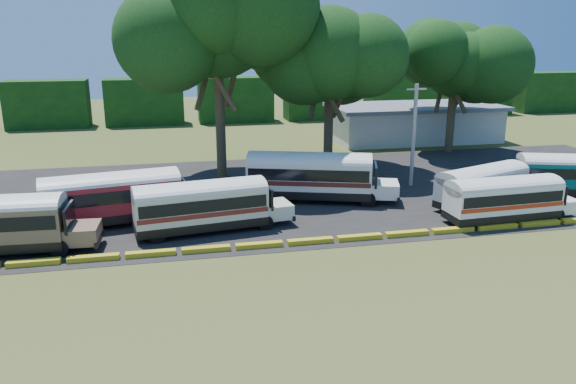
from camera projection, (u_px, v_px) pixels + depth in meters
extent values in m
plane|color=#384C19|center=(340.00, 248.00, 31.89)|extent=(160.00, 160.00, 0.00)
cube|color=black|center=(306.00, 191.00, 43.37)|extent=(64.00, 24.00, 0.02)
cube|color=gold|center=(34.00, 263.00, 29.45)|extent=(2.70, 0.45, 0.30)
cube|color=gold|center=(93.00, 258.00, 30.06)|extent=(2.70, 0.45, 0.30)
cube|color=gold|center=(151.00, 254.00, 30.66)|extent=(2.70, 0.45, 0.30)
cube|color=gold|center=(206.00, 249.00, 31.27)|extent=(2.70, 0.45, 0.30)
cube|color=gold|center=(259.00, 245.00, 31.88)|extent=(2.70, 0.45, 0.30)
cube|color=gold|center=(310.00, 241.00, 32.49)|extent=(2.70, 0.45, 0.30)
cube|color=gold|center=(359.00, 237.00, 33.09)|extent=(2.70, 0.45, 0.30)
cube|color=gold|center=(407.00, 234.00, 33.70)|extent=(2.70, 0.45, 0.30)
cube|color=gold|center=(453.00, 230.00, 34.31)|extent=(2.70, 0.45, 0.30)
cube|color=gold|center=(497.00, 227.00, 34.92)|extent=(2.70, 0.45, 0.30)
cube|color=gold|center=(539.00, 223.00, 35.53)|extent=(2.70, 0.45, 0.30)
cube|color=beige|center=(414.00, 124.00, 63.24)|extent=(18.00, 8.00, 3.60)
cube|color=#575A5F|center=(415.00, 107.00, 62.69)|extent=(19.00, 9.00, 0.40)
cube|color=black|center=(48.00, 104.00, 71.33)|extent=(10.00, 4.00, 6.00)
cube|color=black|center=(145.00, 102.00, 73.76)|extent=(10.00, 4.00, 6.00)
cube|color=black|center=(235.00, 100.00, 76.19)|extent=(10.00, 4.00, 6.00)
cube|color=black|center=(321.00, 97.00, 78.62)|extent=(10.00, 4.00, 6.00)
cube|color=black|center=(401.00, 95.00, 81.05)|extent=(10.00, 4.00, 6.00)
cube|color=black|center=(476.00, 94.00, 83.48)|extent=(10.00, 4.00, 6.00)
cube|color=black|center=(547.00, 92.00, 85.91)|extent=(10.00, 4.00, 6.00)
cylinder|color=black|center=(59.00, 249.00, 30.44)|extent=(1.01, 0.33, 1.00)
cylinder|color=black|center=(67.00, 235.00, 32.47)|extent=(1.01, 0.33, 1.00)
cube|color=brown|center=(83.00, 233.00, 31.50)|extent=(1.91, 2.29, 0.95)
cube|color=black|center=(69.00, 217.00, 31.14)|extent=(0.27, 2.31, 1.37)
cube|color=black|center=(99.00, 239.00, 31.75)|extent=(0.30, 2.46, 0.30)
cylinder|color=black|center=(179.00, 214.00, 36.15)|extent=(1.06, 0.46, 1.02)
cylinder|color=black|center=(173.00, 205.00, 38.10)|extent=(1.06, 0.46, 1.02)
cylinder|color=black|center=(64.00, 228.00, 33.62)|extent=(1.06, 0.46, 1.02)
cylinder|color=black|center=(63.00, 217.00, 35.57)|extent=(1.06, 0.46, 1.02)
cube|color=black|center=(113.00, 214.00, 35.63)|extent=(8.70, 3.98, 0.56)
cube|color=maroon|center=(112.00, 196.00, 35.30)|extent=(8.70, 3.98, 1.87)
cube|color=black|center=(111.00, 193.00, 35.24)|extent=(8.39, 3.98, 0.79)
ellipsoid|color=silver|center=(110.00, 182.00, 35.04)|extent=(8.70, 3.98, 1.15)
cube|color=maroon|center=(193.00, 201.00, 37.40)|extent=(2.20, 2.54, 0.97)
cube|color=black|center=(182.00, 188.00, 36.90)|extent=(0.56, 2.34, 1.40)
cube|color=black|center=(206.00, 205.00, 37.83)|extent=(0.62, 2.50, 0.31)
cube|color=black|center=(43.00, 224.00, 34.16)|extent=(0.62, 2.50, 0.31)
cylinder|color=black|center=(265.00, 223.00, 34.65)|extent=(0.99, 0.40, 0.96)
cylinder|color=black|center=(255.00, 213.00, 36.52)|extent=(0.99, 0.40, 0.96)
cylinder|color=black|center=(158.00, 235.00, 32.47)|extent=(0.99, 0.40, 0.96)
cylinder|color=black|center=(153.00, 224.00, 34.34)|extent=(0.99, 0.40, 0.96)
cube|color=black|center=(202.00, 222.00, 34.29)|extent=(8.17, 3.50, 0.53)
cube|color=beige|center=(201.00, 204.00, 33.98)|extent=(8.17, 3.50, 1.77)
cube|color=black|center=(201.00, 201.00, 33.92)|extent=(7.87, 3.51, 0.74)
cube|color=maroon|center=(201.00, 210.00, 34.08)|extent=(8.10, 3.52, 0.29)
ellipsoid|color=silver|center=(200.00, 190.00, 33.74)|extent=(8.17, 3.50, 1.09)
cube|color=beige|center=(276.00, 209.00, 35.82)|extent=(2.02, 2.35, 0.92)
cube|color=black|center=(267.00, 196.00, 35.36)|extent=(0.45, 2.22, 1.32)
cube|color=black|center=(288.00, 214.00, 36.20)|extent=(0.50, 2.37, 0.29)
cube|color=black|center=(136.00, 231.00, 33.02)|extent=(0.50, 2.37, 0.29)
cylinder|color=black|center=(368.00, 200.00, 39.22)|extent=(1.12, 0.62, 1.08)
cylinder|color=black|center=(367.00, 191.00, 41.42)|extent=(1.12, 0.62, 1.08)
cylinder|color=black|center=(264.00, 196.00, 39.97)|extent=(1.12, 0.62, 1.08)
cylinder|color=black|center=(269.00, 188.00, 42.17)|extent=(1.12, 0.62, 1.08)
cube|color=black|center=(309.00, 191.00, 40.71)|extent=(9.23, 5.32, 0.59)
cube|color=white|center=(309.00, 174.00, 40.36)|extent=(9.23, 5.32, 1.97)
cube|color=black|center=(309.00, 171.00, 40.29)|extent=(8.91, 5.27, 0.83)
cube|color=#501A14|center=(309.00, 179.00, 40.46)|extent=(9.15, 5.33, 0.32)
ellipsoid|color=silver|center=(310.00, 161.00, 40.08)|extent=(9.23, 5.32, 1.21)
cube|color=white|center=(384.00, 189.00, 40.07)|extent=(2.58, 2.86, 1.02)
cube|color=black|center=(375.00, 174.00, 39.85)|extent=(0.93, 2.40, 1.48)
cube|color=black|center=(397.00, 195.00, 40.09)|extent=(1.01, 2.57, 0.32)
cube|color=black|center=(250.00, 191.00, 41.18)|extent=(1.01, 2.57, 0.32)
cylinder|color=black|center=(557.00, 216.00, 36.09)|extent=(0.91, 0.29, 0.90)
cylinder|color=black|center=(538.00, 207.00, 37.87)|extent=(0.91, 0.29, 0.90)
cylinder|color=black|center=(474.00, 223.00, 34.60)|extent=(0.91, 0.29, 0.90)
cylinder|color=black|center=(457.00, 214.00, 36.38)|extent=(0.91, 0.29, 0.90)
cube|color=black|center=(501.00, 213.00, 36.09)|extent=(7.44, 2.57, 0.49)
cube|color=white|center=(503.00, 198.00, 35.80)|extent=(7.44, 2.57, 1.64)
cube|color=black|center=(503.00, 195.00, 35.74)|extent=(7.15, 2.61, 0.69)
cube|color=#B62C12|center=(502.00, 203.00, 35.89)|extent=(7.37, 2.60, 0.27)
ellipsoid|color=silver|center=(504.00, 185.00, 35.57)|extent=(7.44, 2.57, 1.01)
cube|color=white|center=(561.00, 204.00, 37.11)|extent=(1.70, 2.04, 0.85)
cube|color=black|center=(555.00, 192.00, 36.73)|extent=(0.23, 2.06, 1.23)
cube|color=black|center=(570.00, 208.00, 37.39)|extent=(0.26, 2.20, 0.27)
cube|color=black|center=(451.00, 219.00, 35.22)|extent=(0.26, 2.20, 0.27)
cylinder|color=black|center=(523.00, 196.00, 40.30)|extent=(0.92, 0.54, 0.89)
cylinder|color=black|center=(501.00, 190.00, 41.83)|extent=(0.92, 0.54, 0.89)
cylinder|color=black|center=(466.00, 210.00, 37.16)|extent=(0.92, 0.54, 0.89)
cylinder|color=black|center=(445.00, 203.00, 38.69)|extent=(0.92, 0.54, 0.89)
cube|color=black|center=(481.00, 199.00, 39.23)|extent=(7.57, 4.63, 0.49)
cube|color=beige|center=(482.00, 185.00, 38.94)|extent=(7.57, 4.63, 1.62)
cube|color=black|center=(482.00, 182.00, 38.89)|extent=(7.32, 4.58, 0.68)
cube|color=navy|center=(482.00, 189.00, 39.03)|extent=(7.52, 4.64, 0.27)
ellipsoid|color=silver|center=(483.00, 173.00, 38.72)|extent=(7.57, 4.63, 1.00)
cube|color=beige|center=(520.00, 186.00, 41.46)|extent=(2.18, 2.38, 0.84)
cube|color=black|center=(517.00, 176.00, 40.93)|extent=(0.84, 1.95, 1.21)
cube|color=black|center=(526.00, 189.00, 41.95)|extent=(0.91, 2.09, 0.27)
cube|color=black|center=(445.00, 209.00, 37.38)|extent=(0.91, 2.09, 0.27)
cylinder|color=black|center=(538.00, 193.00, 40.94)|extent=(1.01, 0.56, 0.97)
cylinder|color=black|center=(529.00, 186.00, 42.93)|extent=(1.01, 0.56, 0.97)
cube|color=black|center=(573.00, 189.00, 41.61)|extent=(8.35, 4.82, 0.54)
cube|color=#036960|center=(575.00, 174.00, 41.29)|extent=(8.35, 4.82, 1.78)
cube|color=black|center=(576.00, 171.00, 41.23)|extent=(8.07, 4.77, 0.75)
cube|color=black|center=(518.00, 188.00, 42.04)|extent=(0.92, 2.32, 0.29)
cylinder|color=#392E1C|center=(221.00, 126.00, 46.14)|extent=(0.80, 0.80, 8.82)
cylinder|color=#392E1C|center=(233.00, 78.00, 45.77)|extent=(1.49, 3.10, 4.99)
cylinder|color=#392E1C|center=(206.00, 78.00, 45.69)|extent=(2.35, 2.69, 4.99)
cylinder|color=#392E1C|center=(218.00, 80.00, 43.85)|extent=(3.16, 0.98, 4.99)
ellipsoid|color=black|center=(217.00, 19.00, 43.84)|extent=(12.51, 12.51, 9.17)
cylinder|color=#392E1C|center=(328.00, 132.00, 49.00)|extent=(0.80, 0.80, 6.88)
cylinder|color=#392E1C|center=(341.00, 97.00, 48.85)|extent=(1.28, 2.53, 3.94)
cylinder|color=#392E1C|center=(315.00, 97.00, 48.77)|extent=(1.96, 2.22, 3.94)
cylinder|color=#392E1C|center=(331.00, 99.00, 46.94)|extent=(2.57, 0.87, 3.94)
ellipsoid|color=black|center=(330.00, 54.00, 47.17)|extent=(10.72, 10.72, 7.86)
cylinder|color=#392E1C|center=(451.00, 121.00, 56.84)|extent=(0.80, 0.80, 6.27)
cylinder|color=#392E1C|center=(462.00, 94.00, 56.77)|extent=(1.21, 2.35, 3.61)
cylinder|color=#392E1C|center=(440.00, 94.00, 56.69)|extent=(1.84, 2.08, 3.61)
cylinder|color=#392E1C|center=(457.00, 96.00, 54.85)|extent=(2.38, 0.84, 3.61)
ellipsoid|color=black|center=(456.00, 59.00, 55.17)|extent=(9.97, 9.97, 7.31)
cylinder|color=gray|center=(414.00, 136.00, 43.79)|extent=(0.30, 0.30, 8.02)
cube|color=gray|center=(417.00, 89.00, 42.80)|extent=(1.60, 0.12, 0.12)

